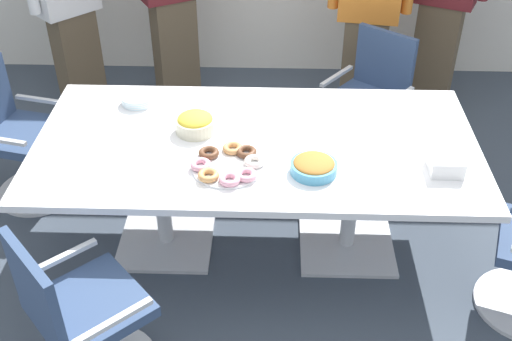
{
  "coord_description": "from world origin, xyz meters",
  "views": [
    {
      "loc": [
        0.09,
        -2.85,
        2.63
      ],
      "look_at": [
        0.0,
        0.0,
        0.55
      ],
      "focal_mm": 44.13,
      "sensor_mm": 36.0,
      "label": 1
    }
  ],
  "objects": [
    {
      "name": "donut_platter",
      "position": [
        -0.13,
        -0.25,
        0.77
      ],
      "size": [
        0.38,
        0.38,
        0.04
      ],
      "color": "white",
      "rests_on": "conference_table"
    },
    {
      "name": "person_standing_0",
      "position": [
        -1.45,
        1.62,
        0.89
      ],
      "size": [
        0.48,
        0.5,
        1.7
      ],
      "rotation": [
        0.0,
        0.0,
        -2.33
      ],
      "color": "brown",
      "rests_on": "ground"
    },
    {
      "name": "office_chair_1",
      "position": [
        0.75,
        0.99,
        0.41
      ],
      "size": [
        0.76,
        0.76,
        0.91
      ],
      "rotation": [
        0.0,
        0.0,
        -3.81
      ],
      "color": "silver",
      "rests_on": "ground"
    },
    {
      "name": "napkin_pile",
      "position": [
        0.96,
        -0.25,
        0.79
      ],
      "size": [
        0.17,
        0.17,
        0.09
      ],
      "primitive_type": "cube",
      "color": "white",
      "rests_on": "conference_table"
    },
    {
      "name": "person_standing_2",
      "position": [
        0.77,
        1.57,
        0.88
      ],
      "size": [
        0.61,
        0.29,
        1.7
      ],
      "rotation": [
        0.0,
        0.0,
        -3.31
      ],
      "color": "brown",
      "rests_on": "ground"
    },
    {
      "name": "snack_bowl_pretzels",
      "position": [
        0.3,
        -0.28,
        0.79
      ],
      "size": [
        0.24,
        0.24,
        0.08
      ],
      "color": "#4C9EC6",
      "rests_on": "conference_table"
    },
    {
      "name": "office_chair_3",
      "position": [
        -0.76,
        -0.98,
        0.41
      ],
      "size": [
        0.76,
        0.76,
        0.91
      ],
      "rotation": [
        0.0,
        0.0,
        -0.83
      ],
      "color": "silver",
      "rests_on": "ground"
    },
    {
      "name": "office_chair_2",
      "position": [
        -1.54,
        0.47,
        0.41
      ],
      "size": [
        0.65,
        0.65,
        0.91
      ],
      "rotation": [
        0.0,
        0.0,
        -1.8
      ],
      "color": "silver",
      "rests_on": "ground"
    },
    {
      "name": "ground_plane",
      "position": [
        0.0,
        0.0,
        -0.01
      ],
      "size": [
        10.0,
        10.0,
        0.01
      ],
      "primitive_type": "cube",
      "color": "#3D4754"
    },
    {
      "name": "plate_stack",
      "position": [
        -0.71,
        0.38,
        0.78
      ],
      "size": [
        0.19,
        0.19,
        0.05
      ],
      "color": "white",
      "rests_on": "conference_table"
    },
    {
      "name": "conference_table",
      "position": [
        0.0,
        0.0,
        0.63
      ],
      "size": [
        2.4,
        1.2,
        0.75
      ],
      "color": "white",
      "rests_on": "ground"
    },
    {
      "name": "snack_bowl_chips_yellow",
      "position": [
        -0.34,
        0.08,
        0.81
      ],
      "size": [
        0.22,
        0.22,
        0.11
      ],
      "color": "beige",
      "rests_on": "conference_table"
    }
  ]
}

